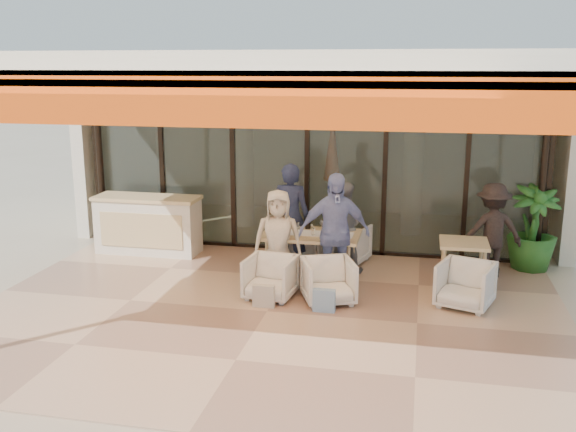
{
  "coord_description": "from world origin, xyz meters",
  "views": [
    {
      "loc": [
        1.96,
        -7.92,
        3.3
      ],
      "look_at": [
        0.1,
        0.9,
        1.15
      ],
      "focal_mm": 40.0,
      "sensor_mm": 36.0,
      "label": 1
    }
  ],
  "objects_px": {
    "chair_near_right": "(329,279)",
    "diner_periwinkle": "(334,233)",
    "chair_far_right": "(345,242)",
    "side_table": "(464,248)",
    "diner_cream": "(278,239)",
    "standing_woman": "(492,231)",
    "diner_navy": "(290,217)",
    "host_counter": "(148,225)",
    "chair_far_left": "(296,242)",
    "side_chair": "(465,283)",
    "dining_table": "(311,237)",
    "chair_near_left": "(270,276)",
    "potted_palm": "(533,228)",
    "diner_grey": "(342,228)"
  },
  "relations": [
    {
      "from": "side_chair",
      "to": "potted_palm",
      "type": "relative_size",
      "value": 0.51
    },
    {
      "from": "standing_woman",
      "to": "side_table",
      "type": "bearing_deg",
      "value": 42.31
    },
    {
      "from": "diner_navy",
      "to": "diner_grey",
      "type": "bearing_deg",
      "value": -178.36
    },
    {
      "from": "diner_navy",
      "to": "chair_near_left",
      "type": "bearing_deg",
      "value": 91.64
    },
    {
      "from": "chair_near_right",
      "to": "potted_palm",
      "type": "bearing_deg",
      "value": 14.01
    },
    {
      "from": "chair_near_right",
      "to": "standing_woman",
      "type": "distance_m",
      "value": 2.88
    },
    {
      "from": "chair_far_right",
      "to": "diner_cream",
      "type": "bearing_deg",
      "value": 75.25
    },
    {
      "from": "chair_near_left",
      "to": "side_table",
      "type": "height_order",
      "value": "side_table"
    },
    {
      "from": "chair_near_right",
      "to": "diner_navy",
      "type": "relative_size",
      "value": 0.4
    },
    {
      "from": "chair_near_left",
      "to": "diner_cream",
      "type": "xyz_separation_m",
      "value": [
        0.0,
        0.5,
        0.4
      ]
    },
    {
      "from": "dining_table",
      "to": "potted_palm",
      "type": "height_order",
      "value": "potted_palm"
    },
    {
      "from": "dining_table",
      "to": "side_table",
      "type": "height_order",
      "value": "dining_table"
    },
    {
      "from": "dining_table",
      "to": "diner_cream",
      "type": "bearing_deg",
      "value": -132.26
    },
    {
      "from": "dining_table",
      "to": "chair_near_left",
      "type": "height_order",
      "value": "dining_table"
    },
    {
      "from": "host_counter",
      "to": "diner_periwinkle",
      "type": "distance_m",
      "value": 3.71
    },
    {
      "from": "diner_navy",
      "to": "diner_cream",
      "type": "relative_size",
      "value": 1.18
    },
    {
      "from": "chair_near_left",
      "to": "diner_cream",
      "type": "bearing_deg",
      "value": 96.42
    },
    {
      "from": "diner_navy",
      "to": "diner_periwinkle",
      "type": "distance_m",
      "value": 1.23
    },
    {
      "from": "chair_far_right",
      "to": "diner_cream",
      "type": "distance_m",
      "value": 1.68
    },
    {
      "from": "chair_far_left",
      "to": "side_chair",
      "type": "relative_size",
      "value": 0.89
    },
    {
      "from": "diner_navy",
      "to": "side_chair",
      "type": "height_order",
      "value": "diner_navy"
    },
    {
      "from": "chair_far_right",
      "to": "potted_palm",
      "type": "height_order",
      "value": "potted_palm"
    },
    {
      "from": "chair_far_right",
      "to": "side_table",
      "type": "bearing_deg",
      "value": 169.53
    },
    {
      "from": "chair_far_left",
      "to": "side_table",
      "type": "xyz_separation_m",
      "value": [
        2.71,
        -0.94,
        0.32
      ]
    },
    {
      "from": "diner_grey",
      "to": "potted_palm",
      "type": "xyz_separation_m",
      "value": [
        3.01,
        0.76,
        -0.04
      ]
    },
    {
      "from": "dining_table",
      "to": "side_chair",
      "type": "bearing_deg",
      "value": -17.99
    },
    {
      "from": "chair_near_left",
      "to": "standing_woman",
      "type": "height_order",
      "value": "standing_woman"
    },
    {
      "from": "potted_palm",
      "to": "chair_near_left",
      "type": "bearing_deg",
      "value": -150.76
    },
    {
      "from": "diner_periwinkle",
      "to": "side_chair",
      "type": "distance_m",
      "value": 1.97
    },
    {
      "from": "side_chair",
      "to": "side_table",
      "type": "bearing_deg",
      "value": 108.89
    },
    {
      "from": "chair_near_right",
      "to": "diner_grey",
      "type": "bearing_deg",
      "value": 68.41
    },
    {
      "from": "chair_far_right",
      "to": "diner_grey",
      "type": "bearing_deg",
      "value": 106.21
    },
    {
      "from": "chair_far_right",
      "to": "standing_woman",
      "type": "height_order",
      "value": "standing_woman"
    },
    {
      "from": "dining_table",
      "to": "diner_navy",
      "type": "bearing_deg",
      "value": 133.02
    },
    {
      "from": "host_counter",
      "to": "chair_near_left",
      "type": "height_order",
      "value": "host_counter"
    },
    {
      "from": "diner_navy",
      "to": "diner_cream",
      "type": "height_order",
      "value": "diner_navy"
    },
    {
      "from": "dining_table",
      "to": "chair_near_left",
      "type": "distance_m",
      "value": 1.1
    },
    {
      "from": "potted_palm",
      "to": "chair_near_right",
      "type": "bearing_deg",
      "value": -144.4
    },
    {
      "from": "diner_navy",
      "to": "diner_cream",
      "type": "bearing_deg",
      "value": 91.64
    },
    {
      "from": "diner_periwinkle",
      "to": "potted_palm",
      "type": "distance_m",
      "value": 3.44
    },
    {
      "from": "diner_cream",
      "to": "standing_woman",
      "type": "relative_size",
      "value": 0.99
    },
    {
      "from": "chair_far_left",
      "to": "chair_near_left",
      "type": "relative_size",
      "value": 0.93
    },
    {
      "from": "chair_near_left",
      "to": "standing_woman",
      "type": "xyz_separation_m",
      "value": [
        3.17,
        1.65,
        0.41
      ]
    },
    {
      "from": "host_counter",
      "to": "standing_woman",
      "type": "distance_m",
      "value": 5.81
    },
    {
      "from": "chair_near_right",
      "to": "diner_cream",
      "type": "xyz_separation_m",
      "value": [
        -0.84,
        0.5,
        0.4
      ]
    },
    {
      "from": "chair_near_left",
      "to": "chair_far_left",
      "type": "bearing_deg",
      "value": 96.42
    },
    {
      "from": "side_table",
      "to": "host_counter",
      "type": "bearing_deg",
      "value": 171.68
    },
    {
      "from": "chair_near_right",
      "to": "diner_periwinkle",
      "type": "height_order",
      "value": "diner_periwinkle"
    },
    {
      "from": "diner_cream",
      "to": "diner_periwinkle",
      "type": "xyz_separation_m",
      "value": [
        0.84,
        0.0,
        0.14
      ]
    },
    {
      "from": "diner_navy",
      "to": "side_table",
      "type": "distance_m",
      "value": 2.76
    }
  ]
}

